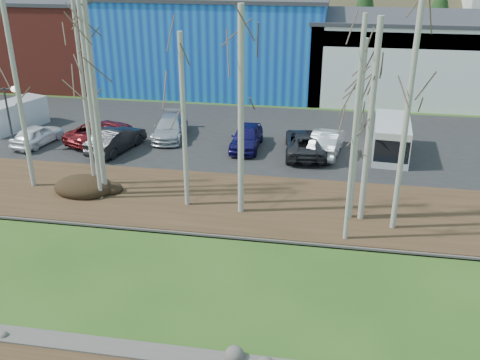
% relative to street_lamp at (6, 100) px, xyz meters
% --- Properties ---
extents(near_bank_rocks, '(80.00, 0.80, 0.50)m').
position_rel_street_lamp_xyz_m(near_bank_rocks, '(15.04, -16.25, -3.47)').
color(near_bank_rocks, '#47423D').
rests_on(near_bank_rocks, ground).
extents(river, '(80.00, 8.00, 0.90)m').
position_rel_street_lamp_xyz_m(river, '(15.04, -12.15, -3.47)').
color(river, '#111832').
rests_on(river, ground).
extents(far_bank_rocks, '(80.00, 0.80, 0.46)m').
position_rel_street_lamp_xyz_m(far_bank_rocks, '(15.04, -8.05, -3.47)').
color(far_bank_rocks, '#47423D').
rests_on(far_bank_rocks, ground).
extents(far_bank, '(80.00, 7.00, 0.15)m').
position_rel_street_lamp_xyz_m(far_bank, '(15.04, -4.85, -3.39)').
color(far_bank, '#382616').
rests_on(far_bank, ground).
extents(parking_lot, '(80.00, 14.00, 0.14)m').
position_rel_street_lamp_xyz_m(parking_lot, '(15.04, 5.65, -3.40)').
color(parking_lot, black).
rests_on(parking_lot, ground).
extents(building_brick, '(16.32, 12.24, 7.80)m').
position_rel_street_lamp_xyz_m(building_brick, '(-8.96, 19.65, 0.44)').
color(building_brick, maroon).
rests_on(building_brick, ground).
extents(building_blue, '(20.40, 12.24, 8.30)m').
position_rel_street_lamp_xyz_m(building_blue, '(9.04, 19.65, 0.69)').
color(building_blue, '#143DAD').
rests_on(building_blue, ground).
extents(building_white, '(18.36, 12.24, 6.80)m').
position_rel_street_lamp_xyz_m(building_white, '(27.04, 19.63, -0.05)').
color(building_white, silver).
rests_on(building_white, ground).
extents(dirt_mound, '(3.25, 2.29, 0.64)m').
position_rel_street_lamp_xyz_m(dirt_mound, '(7.12, -5.10, -3.00)').
color(dirt_mound, black).
rests_on(dirt_mound, far_bank).
extents(birch_0, '(0.25, 0.25, 10.18)m').
position_rel_street_lamp_xyz_m(birch_0, '(4.01, -4.79, 1.77)').
color(birch_0, '#BBB8AA').
rests_on(birch_0, far_bank).
extents(birch_1, '(0.19, 0.19, 12.03)m').
position_rel_street_lamp_xyz_m(birch_1, '(7.58, -4.72, 2.70)').
color(birch_1, '#BBB8AA').
rests_on(birch_1, far_bank).
extents(birch_2, '(0.30, 0.30, 10.29)m').
position_rel_street_lamp_xyz_m(birch_2, '(8.35, -5.15, 1.83)').
color(birch_2, '#BBB8AA').
rests_on(birch_2, far_bank).
extents(birch_3, '(0.21, 0.21, 10.95)m').
position_rel_street_lamp_xyz_m(birch_3, '(8.32, -5.65, 2.16)').
color(birch_3, '#BBB8AA').
rests_on(birch_3, far_bank).
extents(birch_4, '(0.29, 0.29, 9.92)m').
position_rel_street_lamp_xyz_m(birch_4, '(15.82, -5.90, 1.64)').
color(birch_4, '#BBB8AA').
rests_on(birch_4, far_bank).
extents(birch_5, '(0.24, 0.24, 8.64)m').
position_rel_street_lamp_xyz_m(birch_5, '(12.99, -5.63, 1.00)').
color(birch_5, '#BBB8AA').
rests_on(birch_5, far_bank).
extents(birch_6, '(0.20, 0.20, 9.82)m').
position_rel_street_lamp_xyz_m(birch_6, '(20.93, -7.76, 1.60)').
color(birch_6, '#BBB8AA').
rests_on(birch_6, far_bank).
extents(birch_7, '(0.28, 0.28, 9.50)m').
position_rel_street_lamp_xyz_m(birch_7, '(21.68, -5.67, 1.43)').
color(birch_7, '#BBB8AA').
rests_on(birch_7, far_bank).
extents(birch_8, '(0.25, 0.25, 8.56)m').
position_rel_street_lamp_xyz_m(birch_8, '(21.15, -5.61, 0.96)').
color(birch_8, '#BBB8AA').
rests_on(birch_8, far_bank).
extents(birch_9, '(0.25, 0.25, 12.71)m').
position_rel_street_lamp_xyz_m(birch_9, '(23.13, -6.35, 3.04)').
color(birch_9, '#BBB8AA').
rests_on(birch_9, far_bank).
extents(street_lamp, '(1.59, 0.61, 4.23)m').
position_rel_street_lamp_xyz_m(street_lamp, '(0.00, 0.00, 0.00)').
color(street_lamp, '#262628').
rests_on(street_lamp, parking_lot).
extents(car_0, '(2.34, 4.19, 1.35)m').
position_rel_street_lamp_xyz_m(car_0, '(0.91, 1.34, -2.65)').
color(car_0, white).
rests_on(car_0, parking_lot).
extents(car_1, '(2.65, 4.94, 1.55)m').
position_rel_street_lamp_xyz_m(car_1, '(6.50, 1.15, -2.55)').
color(car_1, black).
rests_on(car_1, parking_lot).
extents(car_2, '(3.99, 5.46, 1.38)m').
position_rel_street_lamp_xyz_m(car_2, '(4.73, 2.65, -2.64)').
color(car_2, maroon).
rests_on(car_2, parking_lot).
extents(car_3, '(2.55, 5.07, 1.41)m').
position_rel_street_lamp_xyz_m(car_3, '(9.15, 4.24, -2.62)').
color(car_3, '#ACB0B6').
rests_on(car_3, parking_lot).
extents(car_4, '(1.81, 4.44, 1.51)m').
position_rel_street_lamp_xyz_m(car_4, '(14.66, 3.00, -2.57)').
color(car_4, '#161251').
rests_on(car_4, parking_lot).
extents(car_5, '(2.32, 4.95, 1.57)m').
position_rel_street_lamp_xyz_m(car_5, '(19.80, 2.94, -2.54)').
color(car_5, silver).
rests_on(car_5, parking_lot).
extents(car_6, '(2.94, 5.56, 1.49)m').
position_rel_street_lamp_xyz_m(car_6, '(18.49, 2.65, -2.58)').
color(car_6, '#28282A').
rests_on(car_6, parking_lot).
extents(van_white, '(2.48, 5.21, 2.22)m').
position_rel_street_lamp_xyz_m(van_white, '(23.76, 3.17, -2.22)').
color(van_white, white).
rests_on(van_white, parking_lot).
extents(van_grey, '(3.27, 4.92, 1.99)m').
position_rel_street_lamp_xyz_m(van_grey, '(-2.42, 4.03, -2.33)').
color(van_grey, silver).
rests_on(van_grey, parking_lot).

